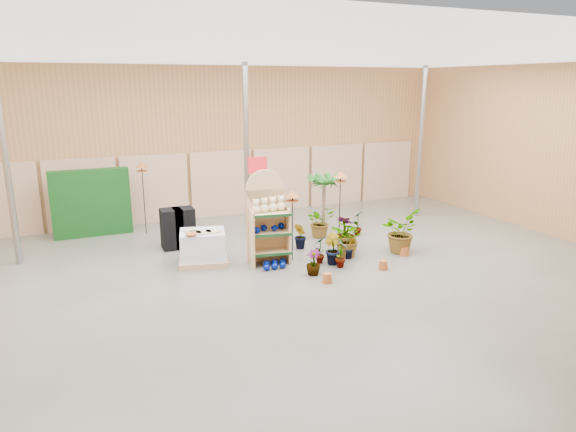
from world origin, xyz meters
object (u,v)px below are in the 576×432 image
display_shelf (267,221)px  pallet_stack (203,247)px  potted_plant_2 (349,239)px  bird_table_front (293,196)px

display_shelf → pallet_stack: 1.58m
pallet_stack → potted_plant_2: size_ratio=1.40×
display_shelf → potted_plant_2: display_shelf is taller
display_shelf → pallet_stack: display_shelf is taller
display_shelf → potted_plant_2: bearing=-3.7°
pallet_stack → potted_plant_2: bearing=-2.0°
pallet_stack → bird_table_front: 2.34m
bird_table_front → display_shelf: bearing=167.6°
display_shelf → potted_plant_2: (1.87, -0.44, -0.52)m
display_shelf → bird_table_front: display_shelf is taller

